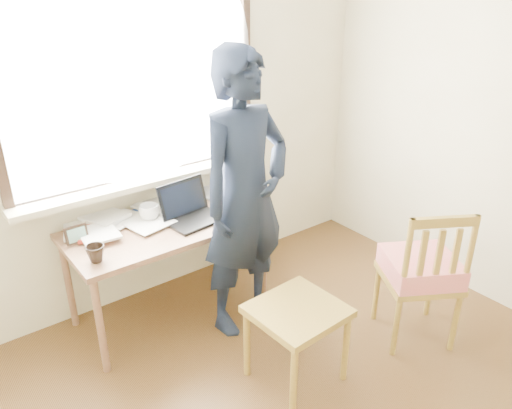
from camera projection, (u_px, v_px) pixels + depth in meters
room_shell at (362, 133)px, 2.01m from camera, size 3.52×4.02×2.61m
desk at (167, 234)px, 3.35m from camera, size 1.32×0.66×0.71m
laptop at (190, 211)px, 3.37m from camera, size 0.40×0.34×0.25m
mug_white at (149, 212)px, 3.36m from camera, size 0.19×0.19×0.11m
mug_dark at (96, 254)px, 2.87m from camera, size 0.13×0.13×0.10m
mouse at (233, 209)px, 3.50m from camera, size 0.10×0.07×0.04m
desk_clutter at (121, 222)px, 3.31m from camera, size 0.86×0.47×0.04m
book_a at (87, 232)px, 3.20m from camera, size 0.30×0.33×0.02m
book_b at (200, 195)px, 3.75m from camera, size 0.18×0.25×0.02m
picture_frame at (77, 236)px, 3.06m from camera, size 0.14×0.02×0.11m
work_chair at (297, 319)px, 2.86m from camera, size 0.51×0.49×0.50m
side_chair at (421, 270)px, 3.17m from camera, size 0.61×0.60×0.97m
person at (245, 197)px, 3.16m from camera, size 0.73×0.52×1.87m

